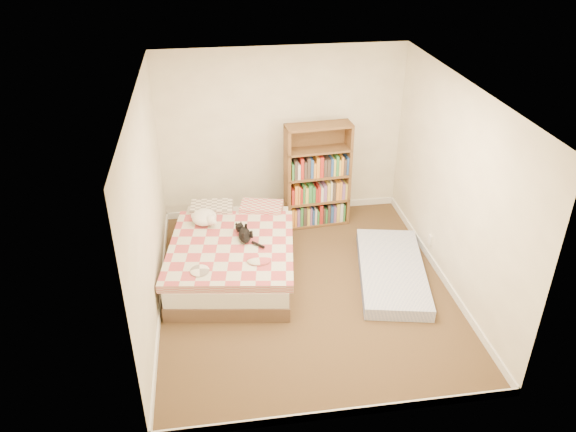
{
  "coord_description": "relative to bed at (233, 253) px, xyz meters",
  "views": [
    {
      "loc": [
        -1.03,
        -5.48,
        4.19
      ],
      "look_at": [
        -0.16,
        0.3,
        0.87
      ],
      "focal_mm": 35.0,
      "sensor_mm": 36.0,
      "label": 1
    }
  ],
  "objects": [
    {
      "name": "floor_mattress",
      "position": [
        1.97,
        -0.46,
        -0.17
      ],
      "size": [
        1.14,
        1.89,
        0.16
      ],
      "primitive_type": "cube",
      "rotation": [
        0.0,
        0.0,
        -0.2
      ],
      "color": "#717FBC",
      "rests_on": "room"
    },
    {
      "name": "bed",
      "position": [
        0.0,
        0.0,
        0.0
      ],
      "size": [
        1.74,
        2.24,
        0.55
      ],
      "rotation": [
        0.0,
        0.0,
        -0.14
      ],
      "color": "brown",
      "rests_on": "room"
    },
    {
      "name": "room",
      "position": [
        0.84,
        -0.54,
        0.95
      ],
      "size": [
        3.51,
        4.01,
        2.51
      ],
      "color": "#4D3421",
      "rests_on": "ground"
    },
    {
      "name": "bookshelf",
      "position": [
        1.29,
        1.05,
        0.31
      ],
      "size": [
        0.94,
        0.38,
        1.53
      ],
      "rotation": [
        0.0,
        0.0,
        0.08
      ],
      "color": "#54361C",
      "rests_on": "room"
    },
    {
      "name": "white_dog",
      "position": [
        -0.32,
        0.38,
        0.33
      ],
      "size": [
        0.37,
        0.4,
        0.17
      ],
      "rotation": [
        0.0,
        0.0,
        -0.12
      ],
      "color": "white",
      "rests_on": "bed"
    },
    {
      "name": "black_cat",
      "position": [
        0.16,
        -0.05,
        0.3
      ],
      "size": [
        0.25,
        0.59,
        0.13
      ],
      "rotation": [
        0.0,
        0.0,
        0.27
      ],
      "color": "black",
      "rests_on": "bed"
    }
  ]
}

